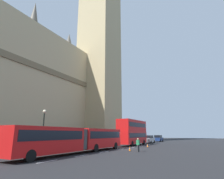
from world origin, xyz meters
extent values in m
plane|color=#262628|center=(0.00, 0.00, 0.00)|extent=(160.00, 160.00, 0.00)
cube|color=silver|center=(-15.48, 0.00, 0.01)|extent=(2.20, 0.16, 0.01)
cube|color=silver|center=(-10.88, 0.00, 0.01)|extent=(2.20, 0.16, 0.01)
cube|color=silver|center=(-6.28, 0.00, 0.01)|extent=(2.20, 0.16, 0.01)
cube|color=silver|center=(-1.68, 0.00, 0.01)|extent=(2.20, 0.16, 0.01)
cube|color=silver|center=(2.92, 0.00, 0.01)|extent=(2.20, 0.16, 0.01)
cube|color=silver|center=(7.52, 0.00, 0.01)|extent=(2.20, 0.16, 0.01)
cube|color=silver|center=(12.12, 0.00, 0.01)|extent=(2.20, 0.16, 0.01)
cube|color=silver|center=(16.72, 0.00, 0.01)|extent=(2.20, 0.16, 0.01)
cube|color=tan|center=(17.11, 16.00, 28.09)|extent=(10.05, 10.05, 56.19)
cone|color=#565147|center=(-3.90, 20.00, 27.95)|extent=(2.40, 2.40, 6.71)
cone|color=#565147|center=(7.57, 20.00, 26.96)|extent=(2.40, 2.40, 4.74)
cube|color=red|center=(-4.40, 2.00, 1.65)|extent=(8.64, 2.50, 2.50)
cube|color=black|center=(-4.40, 2.00, 2.10)|extent=(7.95, 2.54, 0.90)
cube|color=red|center=(-13.94, 2.00, 1.65)|extent=(8.64, 2.50, 2.50)
cube|color=black|center=(-13.94, 2.00, 2.10)|extent=(7.95, 2.54, 0.90)
cylinder|color=#3F3F3F|center=(-9.17, 2.00, 1.65)|extent=(2.38, 2.38, 2.25)
cylinder|color=black|center=(-1.63, 0.88, 0.50)|extent=(1.00, 0.30, 1.00)
cylinder|color=black|center=(-6.99, 0.88, 0.50)|extent=(1.00, 0.30, 1.00)
cylinder|color=black|center=(-16.53, 0.88, 0.50)|extent=(1.00, 0.30, 1.00)
cube|color=red|center=(8.10, 2.00, 1.60)|extent=(10.02, 2.50, 2.40)
cube|color=black|center=(8.10, 2.00, 1.95)|extent=(9.02, 2.54, 0.84)
cube|color=red|center=(8.10, 2.00, 3.85)|extent=(9.82, 2.50, 2.10)
cube|color=black|center=(8.10, 2.00, 3.95)|extent=(9.02, 2.54, 0.84)
cylinder|color=black|center=(11.31, 0.88, 0.50)|extent=(1.00, 0.30, 1.00)
cylinder|color=black|center=(4.90, 0.88, 0.50)|extent=(1.00, 0.30, 1.00)
cube|color=#B7B7BC|center=(19.02, 2.06, 0.70)|extent=(4.40, 1.80, 0.90)
cube|color=black|center=(18.82, 2.06, 1.50)|extent=(2.46, 1.66, 0.70)
cylinder|color=black|center=(20.43, 1.25, 0.32)|extent=(0.64, 0.30, 0.64)
cylinder|color=black|center=(17.62, 1.25, 0.32)|extent=(0.64, 0.30, 0.64)
cube|color=navy|center=(27.30, 1.86, 0.70)|extent=(4.40, 1.80, 0.90)
cube|color=black|center=(27.10, 1.86, 1.50)|extent=(2.46, 1.66, 0.70)
cylinder|color=black|center=(28.71, 1.05, 0.32)|extent=(0.64, 0.30, 0.64)
cylinder|color=black|center=(25.89, 1.05, 0.32)|extent=(0.64, 0.30, 0.64)
cube|color=black|center=(-3.53, -2.30, 0.01)|extent=(0.36, 0.36, 0.03)
cone|color=orange|center=(-3.53, -2.30, 0.31)|extent=(0.28, 0.28, 0.55)
cylinder|color=white|center=(-3.53, -2.30, 0.33)|extent=(0.17, 0.17, 0.08)
cube|color=black|center=(4.70, -2.11, 0.01)|extent=(0.36, 0.36, 0.03)
cone|color=orange|center=(4.70, -2.11, 0.31)|extent=(0.28, 0.28, 0.55)
cylinder|color=white|center=(4.70, -2.11, 0.33)|extent=(0.17, 0.17, 0.08)
cylinder|color=black|center=(-10.53, 6.50, 0.15)|extent=(0.32, 0.32, 0.30)
cylinder|color=black|center=(-10.53, 6.50, 2.40)|extent=(0.16, 0.16, 4.80)
sphere|color=beige|center=(-10.53, 6.50, 5.05)|extent=(0.44, 0.44, 0.44)
cylinder|color=#333333|center=(-4.30, -3.72, 0.43)|extent=(0.16, 0.16, 0.86)
cylinder|color=#333333|center=(-4.11, -3.79, 0.43)|extent=(0.16, 0.16, 0.86)
cube|color=#267F4C|center=(-4.20, -3.75, 1.16)|extent=(0.35, 0.46, 0.60)
sphere|color=tan|center=(-4.20, -3.75, 1.58)|extent=(0.22, 0.22, 0.22)
camera|label=1|loc=(-27.13, -12.43, 2.24)|focal=29.40mm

